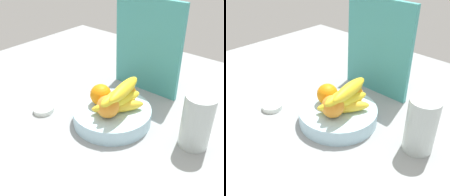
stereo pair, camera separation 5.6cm
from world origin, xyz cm
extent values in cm
cube|color=gray|center=(0.00, 0.00, -1.50)|extent=(180.00, 140.00, 3.00)
cylinder|color=#A5CDDF|center=(-2.70, -1.96, 2.57)|extent=(26.18, 26.18, 5.13)
sphere|color=orange|center=(-7.32, -2.27, 8.74)|extent=(7.21, 7.21, 7.21)
sphere|color=orange|center=(-0.82, -6.19, 8.74)|extent=(7.21, 7.21, 7.21)
sphere|color=orange|center=(-1.20, 3.48, 8.74)|extent=(7.21, 7.21, 7.21)
ellipsoid|color=yellow|center=(-0.01, -2.24, 7.13)|extent=(13.75, 15.77, 4.00)
ellipsoid|color=yellow|center=(0.22, -2.15, 9.33)|extent=(8.44, 17.45, 4.00)
ellipsoid|color=gold|center=(0.09, -1.88, 11.53)|extent=(4.39, 17.09, 4.00)
ellipsoid|color=yellow|center=(1.55, -1.33, 13.73)|extent=(6.91, 17.44, 4.00)
cube|color=teal|center=(-6.72, 23.46, 18.00)|extent=(28.02, 2.24, 36.00)
cylinder|color=#B2BEBD|center=(23.51, 4.71, 8.44)|extent=(8.78, 8.78, 16.88)
cylinder|color=silver|center=(-25.01, -13.42, 0.85)|extent=(7.19, 7.19, 1.70)
camera|label=1|loc=(44.10, -57.75, 54.46)|focal=42.58mm
camera|label=2|loc=(48.23, -54.00, 54.46)|focal=42.58mm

